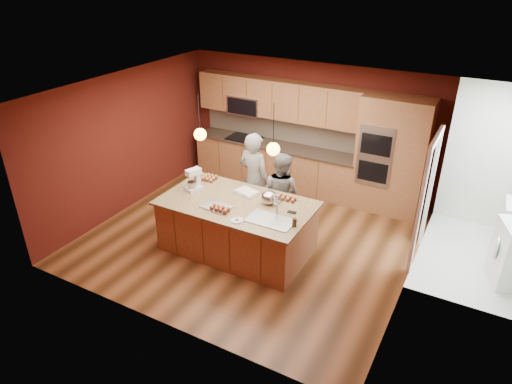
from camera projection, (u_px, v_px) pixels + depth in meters
The scene contains 24 objects.
floor at pixel (251, 237), 8.30m from camera, with size 5.50×5.50×0.00m, color #452712.
ceiling at pixel (250, 90), 7.06m from camera, with size 5.50×5.50×0.00m, color white.
wall_back at pixel (309, 127), 9.63m from camera, with size 5.50×5.50×0.00m, color #4D1610.
wall_front at pixel (154, 242), 5.73m from camera, with size 5.50×5.50×0.00m, color #4D1610.
wall_left at pixel (128, 141), 8.85m from camera, with size 5.00×5.00×0.00m, color #4D1610.
wall_right at pixel (419, 208), 6.50m from camera, with size 5.00×5.00×0.00m, color #4D1610.
cabinet_run at pixel (274, 141), 9.89m from camera, with size 3.74×0.64×2.30m.
oven_column at pixel (391, 156), 8.69m from camera, with size 1.30×0.62×2.30m.
doorway_trim at pixel (424, 202), 7.27m from camera, with size 0.08×1.11×2.20m, color white, non-canonical shape.
pendant_left at pixel (200, 134), 7.32m from camera, with size 0.20×0.20×0.80m.
pendant_right at pixel (273, 149), 6.76m from camera, with size 0.20×0.20×0.80m.
island at pixel (238, 226), 7.73m from camera, with size 2.53×1.42×1.31m.
person_left at pixel (254, 179), 8.37m from camera, with size 0.66×0.43×1.80m, color black.
person_right at pixel (281, 193), 8.20m from camera, with size 0.74×0.58×1.53m, color slate.
stand_mixer at pixel (194, 181), 7.87m from camera, with size 0.28×0.32×0.39m.
sheet_cake at pixel (247, 192), 7.81m from camera, with size 0.49×0.41×0.05m.
cooling_rack at pixel (217, 207), 7.37m from camera, with size 0.47×0.33×0.02m, color #AEB1B5.
mixing_bowl at pixel (269, 198), 7.44m from camera, with size 0.27×0.27×0.23m, color #B1B4B8.
plate at pixel (237, 220), 6.99m from camera, with size 0.19×0.19×0.01m, color silver.
tumbler at pixel (294, 222), 6.82m from camera, with size 0.07×0.07×0.14m, color #3B2B13.
phone at pixel (292, 212), 7.22m from camera, with size 0.14×0.08×0.01m, color black.
cupcakes_left at pixel (210, 178), 8.27m from camera, with size 0.26×0.26×0.08m, color #C6703F, non-canonical shape.
cupcakes_rack at pixel (220, 208), 7.23m from camera, with size 0.34×0.17×0.08m, color #C6703F, non-canonical shape.
cupcakes_right at pixel (286, 198), 7.59m from camera, with size 0.34×0.17×0.08m, color #C6703F, non-canonical shape.
Camera 1 is at (3.44, -6.10, 4.53)m, focal length 32.00 mm.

